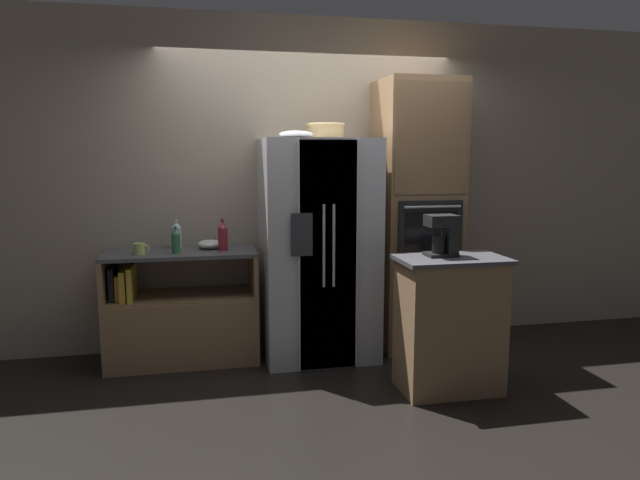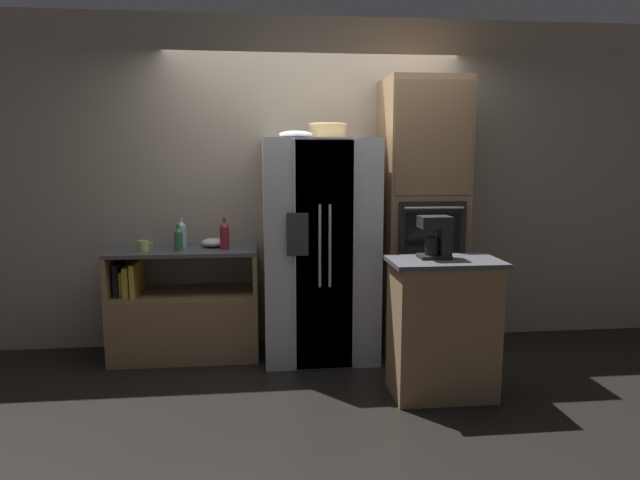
{
  "view_description": "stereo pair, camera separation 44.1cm",
  "coord_description": "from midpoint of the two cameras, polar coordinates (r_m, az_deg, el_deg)",
  "views": [
    {
      "loc": [
        -0.93,
        -4.45,
        1.65
      ],
      "look_at": [
        0.0,
        -0.06,
        0.98
      ],
      "focal_mm": 32.0,
      "sensor_mm": 36.0,
      "label": 1
    },
    {
      "loc": [
        -0.49,
        -4.52,
        1.65
      ],
      "look_at": [
        0.0,
        -0.06,
        0.98
      ],
      "focal_mm": 32.0,
      "sensor_mm": 36.0,
      "label": 2
    }
  ],
  "objects": [
    {
      "name": "mixing_bowl",
      "position": [
        4.74,
        -13.59,
        -0.43
      ],
      "size": [
        0.2,
        0.2,
        0.07
      ],
      "color": "white",
      "rests_on": "counter_left"
    },
    {
      "name": "wall_oven",
      "position": [
        4.88,
        7.03,
        2.39
      ],
      "size": [
        0.65,
        0.67,
        2.27
      ],
      "color": "#93704C",
      "rests_on": "ground_plane"
    },
    {
      "name": "wicker_basket",
      "position": [
        4.68,
        -2.23,
        10.89
      ],
      "size": [
        0.32,
        0.32,
        0.12
      ],
      "color": "tan",
      "rests_on": "refrigerator"
    },
    {
      "name": "fruit_bowl",
      "position": [
        4.48,
        -5.28,
        10.48
      ],
      "size": [
        0.26,
        0.26,
        0.06
      ],
      "color": "white",
      "rests_on": "refrigerator"
    },
    {
      "name": "coffee_maker",
      "position": [
        3.98,
        9.28,
        0.62
      ],
      "size": [
        0.21,
        0.16,
        0.29
      ],
      "color": "black",
      "rests_on": "island_counter"
    },
    {
      "name": "island_counter",
      "position": [
        4.07,
        9.81,
        -8.31
      ],
      "size": [
        0.75,
        0.46,
        0.95
      ],
      "color": "#93704C",
      "rests_on": "ground_plane"
    },
    {
      "name": "ground_plane",
      "position": [
        4.83,
        -2.84,
        -11.46
      ],
      "size": [
        20.0,
        20.0,
        0.0
      ],
      "primitive_type": "plane",
      "color": "black"
    },
    {
      "name": "bottle_short",
      "position": [
        4.8,
        -16.74,
        0.46
      ],
      "size": [
        0.08,
        0.08,
        0.24
      ],
      "color": "silver",
      "rests_on": "counter_left"
    },
    {
      "name": "refrigerator",
      "position": [
        4.64,
        -2.92,
        -0.95
      ],
      "size": [
        0.9,
        0.79,
        1.78
      ],
      "color": "silver",
      "rests_on": "ground_plane"
    },
    {
      "name": "bottle_wide",
      "position": [
        4.59,
        -16.9,
        -0.1
      ],
      "size": [
        0.07,
        0.07,
        0.21
      ],
      "color": "#33723F",
      "rests_on": "counter_left"
    },
    {
      "name": "bottle_tall",
      "position": [
        4.61,
        -12.42,
        0.34
      ],
      "size": [
        0.08,
        0.08,
        0.25
      ],
      "color": "maroon",
      "rests_on": "counter_left"
    },
    {
      "name": "counter_left",
      "position": [
        4.82,
        -16.31,
        -7.77
      ],
      "size": [
        1.18,
        0.57,
        0.9
      ],
      "color": "#93704C",
      "rests_on": "ground_plane"
    },
    {
      "name": "mug",
      "position": [
        4.63,
        -20.24,
        -0.84
      ],
      "size": [
        0.12,
        0.09,
        0.09
      ],
      "color": "#B2D166",
      "rests_on": "counter_left"
    },
    {
      "name": "wall_back",
      "position": [
        4.99,
        -3.76,
        5.62
      ],
      "size": [
        12.0,
        0.06,
        2.8
      ],
      "color": "tan",
      "rests_on": "ground_plane"
    }
  ]
}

